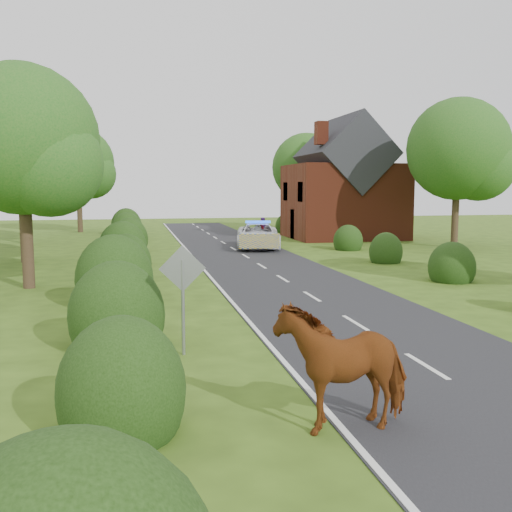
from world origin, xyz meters
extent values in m
plane|color=#344D15|center=(0.00, 0.00, 0.00)|extent=(120.00, 120.00, 0.00)
cube|color=black|center=(0.00, 15.00, 0.01)|extent=(6.00, 70.00, 0.02)
cube|color=white|center=(0.00, 0.00, 0.03)|extent=(0.12, 1.80, 0.01)
cube|color=white|center=(0.00, 4.00, 0.03)|extent=(0.12, 1.80, 0.01)
cube|color=white|center=(0.00, 8.00, 0.03)|extent=(0.12, 1.80, 0.01)
cube|color=white|center=(0.00, 12.00, 0.03)|extent=(0.12, 1.80, 0.01)
cube|color=white|center=(0.00, 16.00, 0.03)|extent=(0.12, 1.80, 0.01)
cube|color=white|center=(0.00, 20.00, 0.03)|extent=(0.12, 1.80, 0.01)
cube|color=white|center=(0.00, 24.00, 0.03)|extent=(0.12, 1.80, 0.01)
cube|color=white|center=(0.00, 28.00, 0.03)|extent=(0.12, 1.80, 0.01)
cube|color=white|center=(0.00, 32.00, 0.03)|extent=(0.12, 1.80, 0.01)
cube|color=white|center=(0.00, 36.00, 0.03)|extent=(0.12, 1.80, 0.01)
cube|color=white|center=(0.00, 40.00, 0.03)|extent=(0.12, 1.80, 0.01)
cube|color=white|center=(0.00, 44.00, 0.03)|extent=(0.12, 1.80, 0.01)
cube|color=white|center=(0.00, 48.00, 0.03)|extent=(0.12, 1.80, 0.01)
cube|color=white|center=(-2.90, 15.00, 0.03)|extent=(0.12, 70.00, 0.01)
ellipsoid|color=black|center=(-6.30, -2.00, 0.66)|extent=(2.00, 2.10, 2.40)
ellipsoid|color=black|center=(-6.50, 3.00, 0.74)|extent=(2.30, 2.41, 2.70)
ellipsoid|color=black|center=(-6.70, 8.00, 0.83)|extent=(2.50, 2.62, 3.00)
ellipsoid|color=black|center=(-6.40, 13.00, 0.69)|extent=(2.10, 2.20, 2.50)
ellipsoid|color=black|center=(-6.60, 18.00, 0.77)|extent=(2.40, 2.52, 2.80)
ellipsoid|color=black|center=(-6.30, 24.00, 0.72)|extent=(2.20, 2.31, 2.60)
ellipsoid|color=black|center=(-6.50, 30.00, 0.74)|extent=(2.30, 2.41, 2.70)
ellipsoid|color=black|center=(-6.60, 36.00, 0.77)|extent=(2.40, 2.52, 2.80)
ellipsoid|color=black|center=(6.60, 10.00, 0.58)|extent=(1.90, 2.00, 2.10)
ellipsoid|color=black|center=(6.50, 16.00, 0.55)|extent=(1.70, 1.78, 2.00)
ellipsoid|color=black|center=(6.80, 22.00, 0.55)|extent=(1.80, 1.89, 2.00)
ellipsoid|color=black|center=(6.60, 36.00, 0.55)|extent=(1.70, 1.78, 2.00)
cylinder|color=#332316|center=(-10.00, 12.00, 1.98)|extent=(0.44, 0.44, 3.96)
sphere|color=#175016|center=(-10.00, 12.00, 5.58)|extent=(5.60, 5.60, 5.60)
sphere|color=#446922|center=(-9.02, 11.44, 4.68)|extent=(3.92, 3.92, 3.92)
cylinder|color=#332316|center=(-11.50, 20.00, 1.87)|extent=(0.44, 0.44, 3.74)
sphere|color=#175016|center=(-11.50, 20.00, 5.27)|extent=(5.60, 5.60, 5.60)
sphere|color=#446922|center=(-10.52, 19.44, 4.42)|extent=(3.92, 3.92, 3.92)
cylinder|color=#332316|center=(-13.00, 30.00, 2.42)|extent=(0.44, 0.44, 4.84)
sphere|color=#175016|center=(-13.00, 30.00, 6.82)|extent=(6.80, 6.80, 6.80)
sphere|color=#446922|center=(-11.81, 29.32, 5.72)|extent=(4.76, 4.76, 4.76)
cylinder|color=#332316|center=(-10.50, 40.00, 2.09)|extent=(0.44, 0.44, 4.18)
sphere|color=#175016|center=(-10.50, 40.00, 5.89)|extent=(6.00, 6.00, 6.00)
sphere|color=#446922|center=(-9.45, 39.40, 4.94)|extent=(4.20, 4.20, 4.20)
cylinder|color=#332316|center=(14.00, 22.00, 2.20)|extent=(0.44, 0.44, 4.40)
sphere|color=#175016|center=(14.00, 22.00, 6.20)|extent=(6.40, 6.40, 6.40)
sphere|color=#446922|center=(15.12, 21.36, 5.20)|extent=(4.48, 4.48, 4.48)
cylinder|color=#332316|center=(9.00, 38.00, 1.98)|extent=(0.44, 0.44, 3.96)
sphere|color=#175016|center=(9.00, 38.00, 5.58)|extent=(6.00, 6.00, 6.00)
sphere|color=#446922|center=(10.05, 37.40, 4.68)|extent=(4.20, 4.20, 4.20)
cylinder|color=gray|center=(-5.00, 2.00, 1.10)|extent=(0.08, 0.08, 2.20)
cube|color=gray|center=(-5.00, 2.00, 2.00)|extent=(1.06, 0.04, 1.06)
cube|color=maroon|center=(9.50, 30.00, 2.75)|extent=(8.00, 7.00, 5.50)
cube|color=black|center=(9.50, 30.00, 6.20)|extent=(5.94, 7.40, 5.94)
cube|color=maroon|center=(7.00, 28.00, 7.60)|extent=(0.80, 0.80, 1.60)
imported|color=#5B3412|center=(-2.81, -2.33, 0.84)|extent=(2.48, 1.46, 1.68)
imported|color=white|center=(1.62, 24.17, 0.79)|extent=(3.65, 6.07, 1.58)
cube|color=yellow|center=(1.07, 21.35, 0.71)|extent=(2.33, 0.51, 0.87)
cube|color=blue|center=(1.62, 24.17, 1.66)|extent=(1.60, 0.57, 0.14)
imported|color=maroon|center=(2.07, 25.38, 0.85)|extent=(0.71, 0.57, 1.69)
imported|color=#411F6A|center=(2.88, 28.52, 0.85)|extent=(0.86, 0.69, 1.70)
camera|label=1|loc=(-6.06, -10.79, 3.82)|focal=40.00mm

